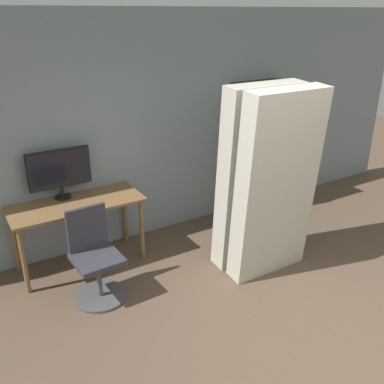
% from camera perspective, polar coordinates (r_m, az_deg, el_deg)
% --- Properties ---
extents(ground_plane, '(16.00, 16.00, 0.00)m').
position_cam_1_polar(ground_plane, '(3.95, 19.03, -20.77)').
color(ground_plane, brown).
extents(wall_back, '(8.00, 0.06, 2.70)m').
position_cam_1_polar(wall_back, '(5.30, -3.27, 8.76)').
color(wall_back, gray).
rests_on(wall_back, ground).
extents(desk, '(1.41, 0.61, 0.76)m').
position_cam_1_polar(desk, '(4.78, -15.10, -2.43)').
color(desk, brown).
rests_on(desk, ground).
extents(monitor, '(0.68, 0.18, 0.55)m').
position_cam_1_polar(monitor, '(4.78, -17.25, 2.77)').
color(monitor, black).
rests_on(monitor, desk).
extents(office_chair, '(0.52, 0.52, 0.92)m').
position_cam_1_polar(office_chair, '(4.35, -12.73, -9.25)').
color(office_chair, '#4C4C51').
rests_on(office_chair, ground).
extents(bookshelf, '(0.77, 0.34, 1.81)m').
position_cam_1_polar(bookshelf, '(5.94, 7.92, 5.64)').
color(bookshelf, '#2D2319').
rests_on(bookshelf, ground).
extents(mattress_near, '(0.91, 0.38, 2.01)m').
position_cam_1_polar(mattress_near, '(4.43, 11.23, 0.71)').
color(mattress_near, beige).
rests_on(mattress_near, ground).
extents(mattress_far, '(0.91, 0.37, 2.01)m').
position_cam_1_polar(mattress_far, '(4.64, 8.69, 1.96)').
color(mattress_far, beige).
rests_on(mattress_far, ground).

